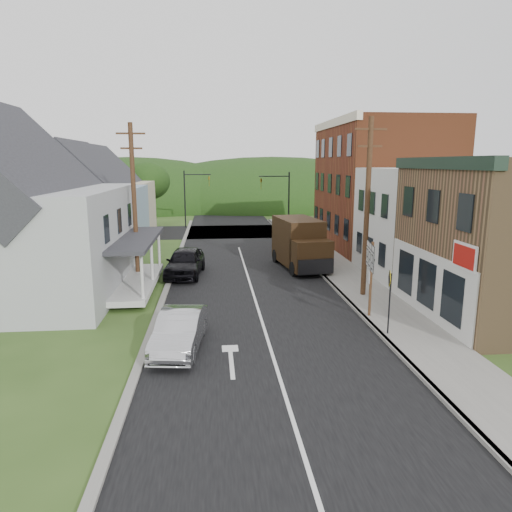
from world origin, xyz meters
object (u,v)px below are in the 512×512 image
object	(u,v)px
dark_sedan	(185,262)
warning_sign	(389,293)
route_sign_cluster	(370,268)
delivery_van	(300,244)
silver_sedan	(180,331)

from	to	relation	value
dark_sedan	warning_sign	xyz separation A→B (m)	(8.58, -10.90, 0.96)
dark_sedan	route_sign_cluster	distance (m)	12.28
warning_sign	delivery_van	bearing A→B (deg)	111.21
route_sign_cluster	silver_sedan	bearing A→B (deg)	-151.31
delivery_van	dark_sedan	bearing A→B (deg)	-177.43
dark_sedan	delivery_van	bearing A→B (deg)	16.57
delivery_van	warning_sign	bearing A→B (deg)	-92.22
delivery_van	warning_sign	xyz separation A→B (m)	(1.20, -12.25, 0.18)
route_sign_cluster	warning_sign	world-z (taller)	route_sign_cluster
delivery_van	route_sign_cluster	world-z (taller)	route_sign_cluster
silver_sedan	warning_sign	xyz separation A→B (m)	(8.12, 0.47, 1.10)
dark_sedan	delivery_van	xyz separation A→B (m)	(7.38, 1.35, 0.78)
silver_sedan	delivery_van	world-z (taller)	delivery_van
dark_sedan	route_sign_cluster	xyz separation A→B (m)	(8.55, -8.69, 1.44)
silver_sedan	delivery_van	size ratio (longest dim) A/B	0.72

